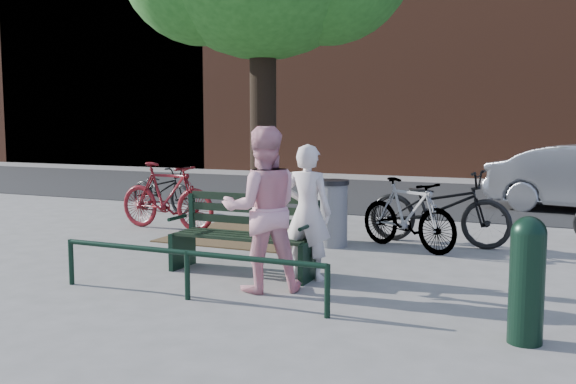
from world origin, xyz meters
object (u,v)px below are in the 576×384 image
at_px(park_bench, 246,233).
at_px(person_left, 308,212).
at_px(bicycle_c, 438,207).
at_px(person_right, 262,209).
at_px(bollard, 527,276).
at_px(litter_bin, 333,213).

bearing_deg(park_bench, person_left, -0.09).
xyz_separation_m(person_left, bicycle_c, (0.97, 2.67, -0.22)).
distance_m(person_left, person_right, 0.70).
distance_m(person_left, bicycle_c, 2.84).
height_order(park_bench, bollard, bollard).
distance_m(litter_bin, bicycle_c, 1.55).
height_order(person_right, bicycle_c, person_right).
bearing_deg(person_right, litter_bin, -121.07).
height_order(person_left, person_right, person_right).
bearing_deg(person_left, bollard, 154.10).
height_order(person_left, litter_bin, person_left).
bearing_deg(park_bench, person_right, -50.40).
bearing_deg(bollard, bicycle_c, 110.19).
xyz_separation_m(park_bench, litter_bin, (0.40, 1.92, 0.01)).
height_order(park_bench, person_right, person_right).
distance_m(park_bench, bollard, 3.44).
relative_size(park_bench, litter_bin, 1.82).
bearing_deg(person_left, person_right, 70.45).
distance_m(person_right, bicycle_c, 3.54).
distance_m(bollard, litter_bin, 4.24).
bearing_deg(litter_bin, bollard, -48.61).
bearing_deg(person_right, park_bench, -84.57).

